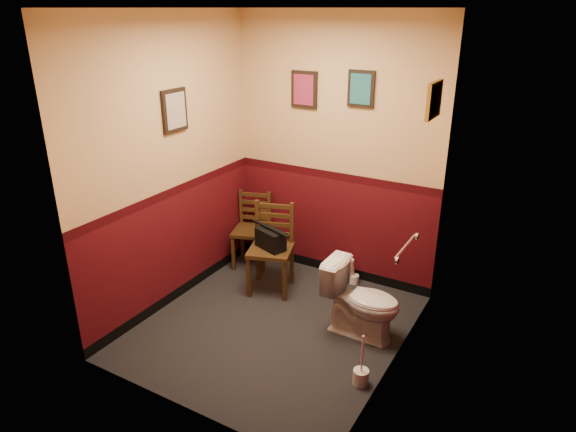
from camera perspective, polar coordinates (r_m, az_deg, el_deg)
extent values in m
cube|color=black|center=(4.80, -1.52, -12.13)|extent=(2.20, 2.40, 0.00)
cube|color=silver|center=(3.96, -1.94, 22.13)|extent=(2.20, 2.40, 0.00)
cube|color=#470B11|center=(5.20, 5.26, 7.01)|extent=(2.20, 0.00, 2.70)
cube|color=#470B11|center=(3.30, -12.66, -2.61)|extent=(2.20, 0.00, 2.70)
cube|color=#470B11|center=(4.83, -12.96, 5.34)|extent=(0.00, 2.40, 2.70)
cube|color=#470B11|center=(3.76, 12.73, 0.54)|extent=(0.00, 2.40, 2.70)
cylinder|color=silver|center=(4.15, 12.88, -3.40)|extent=(0.03, 0.50, 0.03)
cylinder|color=silver|center=(3.93, 12.04, -4.85)|extent=(0.02, 0.06, 0.06)
cylinder|color=silver|center=(4.37, 14.14, -2.21)|extent=(0.02, 0.06, 0.06)
cube|color=black|center=(5.22, 1.82, 13.87)|extent=(0.28, 0.03, 0.36)
cube|color=maroon|center=(5.20, 1.73, 13.85)|extent=(0.22, 0.01, 0.30)
cube|color=black|center=(4.96, 8.13, 13.81)|extent=(0.26, 0.03, 0.34)
cube|color=#205D67|center=(4.94, 8.05, 13.79)|extent=(0.20, 0.01, 0.28)
cube|color=black|center=(4.77, -12.50, 11.37)|extent=(0.03, 0.30, 0.38)
cube|color=tan|center=(4.76, -12.34, 11.36)|extent=(0.01, 0.24, 0.31)
cube|color=olive|center=(4.15, 15.93, 12.30)|extent=(0.03, 0.34, 0.28)
cube|color=tan|center=(4.15, 15.70, 12.33)|extent=(0.01, 0.28, 0.22)
imported|color=white|center=(4.57, 8.21, -9.31)|extent=(0.68, 0.38, 0.67)
cylinder|color=silver|center=(4.18, 8.09, -17.28)|extent=(0.12, 0.12, 0.12)
cylinder|color=silver|center=(4.05, 8.25, -15.05)|extent=(0.02, 0.02, 0.35)
cube|color=#432B14|center=(5.68, -4.07, -1.67)|extent=(0.48, 0.48, 0.04)
cube|color=#432B14|center=(5.67, -6.09, -4.08)|extent=(0.05, 0.05, 0.41)
cube|color=#432B14|center=(5.95, -5.09, -2.72)|extent=(0.05, 0.05, 0.41)
cube|color=#432B14|center=(5.58, -2.87, -4.42)|extent=(0.05, 0.05, 0.41)
cube|color=#432B14|center=(5.87, -2.02, -3.02)|extent=(0.05, 0.05, 0.41)
cube|color=#432B14|center=(5.80, -5.21, 0.99)|extent=(0.04, 0.04, 0.41)
cube|color=#432B14|center=(5.71, -2.06, 0.74)|extent=(0.04, 0.04, 0.41)
cube|color=#432B14|center=(5.79, -3.62, -0.19)|extent=(0.30, 0.11, 0.04)
cube|color=#432B14|center=(5.76, -3.64, 0.65)|extent=(0.30, 0.11, 0.04)
cube|color=#432B14|center=(5.73, -3.67, 1.51)|extent=(0.30, 0.11, 0.04)
cube|color=#432B14|center=(5.70, -3.69, 2.37)|extent=(0.30, 0.11, 0.04)
cube|color=#432B14|center=(5.15, -1.94, -3.80)|extent=(0.53, 0.53, 0.04)
cube|color=#432B14|center=(5.14, -4.35, -6.73)|extent=(0.05, 0.05, 0.45)
cube|color=#432B14|center=(5.44, -3.32, -4.94)|extent=(0.05, 0.05, 0.45)
cube|color=#432B14|center=(5.06, -0.38, -7.15)|extent=(0.05, 0.05, 0.45)
cube|color=#432B14|center=(5.37, 0.42, -5.31)|extent=(0.05, 0.05, 0.45)
cube|color=#432B14|center=(5.26, -3.41, -0.54)|extent=(0.05, 0.05, 0.45)
cube|color=#432B14|center=(5.18, 0.45, -0.86)|extent=(0.05, 0.05, 0.45)
cube|color=#432B14|center=(5.27, -1.48, -1.95)|extent=(0.33, 0.13, 0.05)
cube|color=#432B14|center=(5.23, -1.49, -0.95)|extent=(0.33, 0.13, 0.05)
cube|color=#432B14|center=(5.19, -1.50, 0.06)|extent=(0.33, 0.13, 0.05)
cube|color=#432B14|center=(5.15, -1.51, 1.10)|extent=(0.33, 0.13, 0.05)
cube|color=black|center=(5.09, -1.95, -2.60)|extent=(0.35, 0.25, 0.20)
cylinder|color=black|center=(5.05, -1.97, -1.39)|extent=(0.27, 0.12, 0.03)
cylinder|color=silver|center=(5.53, 6.29, -6.69)|extent=(0.10, 0.10, 0.09)
cylinder|color=silver|center=(5.49, 7.34, -6.95)|extent=(0.10, 0.10, 0.09)
cylinder|color=silver|center=(5.46, 6.82, -6.02)|extent=(0.10, 0.10, 0.09)
cylinder|color=silver|center=(5.40, 6.79, -5.24)|extent=(0.10, 0.10, 0.09)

